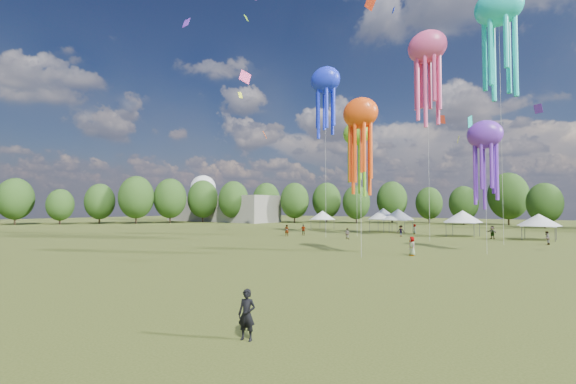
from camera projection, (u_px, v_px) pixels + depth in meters
The scene contains 10 objects.
ground at pixel (136, 295), 20.18m from camera, with size 300.00×300.00×0.00m, color #384416.
observer_main at pixel (247, 315), 13.38m from camera, with size 0.65×0.43×1.79m, color black.
spectator_near at pixel (347, 234), 54.56m from camera, with size 0.77×0.60×1.59m, color gray.
spectators_far at pixel (421, 233), 54.59m from camera, with size 34.53×29.64×1.93m.
festival_tents at pixel (415, 216), 65.21m from camera, with size 42.46×8.18×4.42m.
show_kites at pixel (411, 84), 51.35m from camera, with size 28.88×24.94×32.42m.
small_kites at pixel (399, 37), 55.56m from camera, with size 80.74×57.11×41.21m.
treeline at pixel (428, 197), 72.39m from camera, with size 201.57×95.24×13.43m.
hangar at pixel (221, 209), 121.19m from camera, with size 40.00×12.00×8.00m, color gray.
radome at pixel (203, 192), 135.90m from camera, with size 9.00×9.00×16.00m.
Camera 1 is at (18.82, -11.26, 4.72)m, focal length 23.58 mm.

